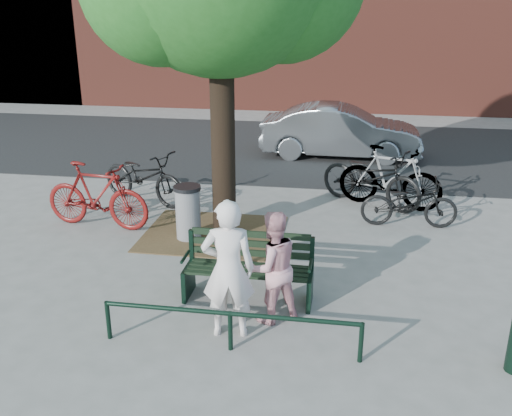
% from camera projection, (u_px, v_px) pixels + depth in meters
% --- Properties ---
extents(ground, '(90.00, 90.00, 0.00)m').
position_uv_depth(ground, '(248.00, 300.00, 7.83)').
color(ground, gray).
rests_on(ground, ground).
extents(dirt_pit, '(2.40, 2.00, 0.02)m').
position_uv_depth(dirt_pit, '(214.00, 233.00, 10.01)').
color(dirt_pit, brown).
rests_on(dirt_pit, ground).
extents(road, '(40.00, 7.00, 0.01)m').
position_uv_depth(road, '(301.00, 149.00, 15.70)').
color(road, black).
rests_on(road, ground).
extents(park_bench, '(1.74, 0.54, 0.97)m').
position_uv_depth(park_bench, '(249.00, 266.00, 7.74)').
color(park_bench, black).
rests_on(park_bench, ground).
extents(guard_railing, '(3.06, 0.06, 0.51)m').
position_uv_depth(guard_railing, '(230.00, 319.00, 6.58)').
color(guard_railing, black).
rests_on(guard_railing, ground).
extents(person_left, '(0.69, 0.51, 1.75)m').
position_uv_depth(person_left, '(228.00, 269.00, 6.75)').
color(person_left, silver).
rests_on(person_left, ground).
extents(person_right, '(0.91, 0.86, 1.48)m').
position_uv_depth(person_right, '(272.00, 267.00, 7.11)').
color(person_right, '#D5929B').
rests_on(person_right, ground).
extents(litter_bin, '(0.46, 0.46, 0.95)m').
position_uv_depth(litter_bin, '(188.00, 212.00, 9.67)').
color(litter_bin, gray).
rests_on(litter_bin, ground).
extents(bicycle_a, '(2.16, 1.46, 1.08)m').
position_uv_depth(bicycle_a, '(144.00, 177.00, 11.42)').
color(bicycle_a, black).
rests_on(bicycle_a, ground).
extents(bicycle_b, '(2.06, 0.81, 1.20)m').
position_uv_depth(bicycle_b, '(97.00, 195.00, 10.13)').
color(bicycle_b, '#5B0E0D').
rests_on(bicycle_b, ground).
extents(bicycle_c, '(1.73, 0.66, 0.90)m').
position_uv_depth(bicycle_c, '(409.00, 203.00, 10.21)').
color(bicycle_c, black).
rests_on(bicycle_c, ground).
extents(bicycle_d, '(2.11, 1.11, 1.22)m').
position_uv_depth(bicycle_d, '(390.00, 177.00, 11.13)').
color(bicycle_d, gray).
rests_on(bicycle_d, ground).
extents(bicycle_e, '(2.26, 1.77, 1.14)m').
position_uv_depth(bicycle_e, '(371.00, 177.00, 11.26)').
color(bicycle_e, black).
rests_on(bicycle_e, ground).
extents(parked_car, '(4.10, 1.48, 1.34)m').
position_uv_depth(parked_car, '(341.00, 131.00, 14.70)').
color(parked_car, slate).
rests_on(parked_car, ground).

